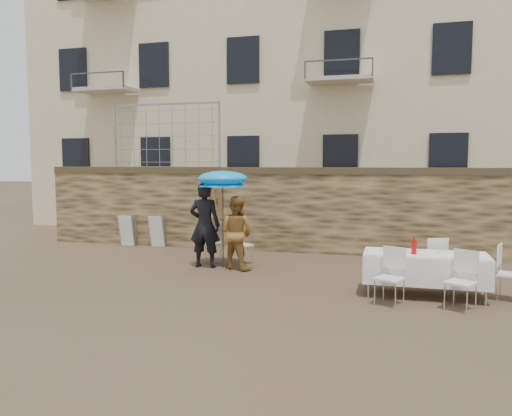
% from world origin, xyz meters
% --- Properties ---
extents(ground, '(80.00, 80.00, 0.00)m').
position_xyz_m(ground, '(0.00, 0.00, 0.00)').
color(ground, brown).
rests_on(ground, ground).
extents(stone_wall, '(13.00, 0.50, 2.20)m').
position_xyz_m(stone_wall, '(0.00, 5.00, 1.10)').
color(stone_wall, brown).
rests_on(stone_wall, ground).
extents(apartment_building, '(20.00, 8.00, 15.00)m').
position_xyz_m(apartment_building, '(0.00, 12.00, 7.50)').
color(apartment_building, beige).
rests_on(apartment_building, ground).
extents(chain_link_fence, '(3.20, 0.06, 1.80)m').
position_xyz_m(chain_link_fence, '(-3.00, 5.00, 3.10)').
color(chain_link_fence, gray).
rests_on(chain_link_fence, stone_wall).
extents(man_suit, '(0.73, 0.50, 1.93)m').
position_xyz_m(man_suit, '(-0.87, 2.44, 0.96)').
color(man_suit, black).
rests_on(man_suit, ground).
extents(woman_dress, '(0.94, 0.83, 1.63)m').
position_xyz_m(woman_dress, '(-0.12, 2.44, 0.82)').
color(woman_dress, gold).
rests_on(woman_dress, ground).
extents(umbrella, '(1.16, 1.16, 2.06)m').
position_xyz_m(umbrella, '(-0.47, 2.54, 1.94)').
color(umbrella, '#3F3F44').
rests_on(umbrella, ground).
extents(couple_chair_left, '(0.63, 0.63, 0.96)m').
position_xyz_m(couple_chair_left, '(-0.87, 2.99, 0.48)').
color(couple_chair_left, white).
rests_on(couple_chair_left, ground).
extents(couple_chair_right, '(0.67, 0.67, 0.96)m').
position_xyz_m(couple_chair_right, '(-0.17, 2.99, 0.48)').
color(couple_chair_right, white).
rests_on(couple_chair_right, ground).
extents(banquet_table, '(2.10, 0.85, 0.78)m').
position_xyz_m(banquet_table, '(3.79, 1.14, 0.73)').
color(banquet_table, white).
rests_on(banquet_table, ground).
extents(soda_bottle, '(0.09, 0.09, 0.26)m').
position_xyz_m(soda_bottle, '(3.59, 0.99, 0.91)').
color(soda_bottle, red).
rests_on(soda_bottle, banquet_table).
extents(table_chair_front_left, '(0.63, 0.63, 0.96)m').
position_xyz_m(table_chair_front_left, '(3.19, 0.39, 0.48)').
color(table_chair_front_left, white).
rests_on(table_chair_front_left, ground).
extents(table_chair_front_right, '(0.66, 0.66, 0.96)m').
position_xyz_m(table_chair_front_right, '(4.29, 0.39, 0.48)').
color(table_chair_front_right, white).
rests_on(table_chair_front_right, ground).
extents(table_chair_back, '(0.61, 0.61, 0.96)m').
position_xyz_m(table_chair_back, '(3.99, 1.94, 0.48)').
color(table_chair_back, white).
rests_on(table_chair_back, ground).
extents(table_chair_side, '(0.61, 0.61, 0.96)m').
position_xyz_m(table_chair_side, '(5.19, 1.24, 0.48)').
color(table_chair_side, white).
rests_on(table_chair_side, ground).
extents(chair_stack_left, '(0.46, 0.40, 0.92)m').
position_xyz_m(chair_stack_left, '(-4.01, 4.71, 0.46)').
color(chair_stack_left, white).
rests_on(chair_stack_left, ground).
extents(chair_stack_right, '(0.46, 0.32, 0.92)m').
position_xyz_m(chair_stack_right, '(-3.11, 4.71, 0.46)').
color(chair_stack_right, white).
rests_on(chair_stack_right, ground).
extents(wood_planks, '(0.70, 0.20, 2.00)m').
position_xyz_m(wood_planks, '(-1.51, 4.78, 1.00)').
color(wood_planks, '#A37749').
rests_on(wood_planks, ground).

